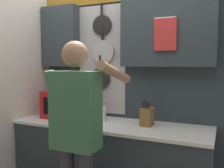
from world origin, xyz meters
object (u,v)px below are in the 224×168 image
at_px(microwave, 68,104).
at_px(person, 77,126).
at_px(utensil_crock, 101,113).
at_px(knife_block, 147,116).

height_order(microwave, person, person).
bearing_deg(utensil_crock, microwave, -179.83).
height_order(microwave, knife_block, microwave).
relative_size(microwave, utensil_crock, 1.49).
xyz_separation_m(utensil_crock, person, (0.14, -0.73, 0.03)).
bearing_deg(utensil_crock, knife_block, -0.06).
bearing_deg(knife_block, microwave, -179.95).
bearing_deg(microwave, knife_block, 0.05).
xyz_separation_m(microwave, knife_block, (0.97, 0.00, -0.06)).
distance_m(knife_block, person, 0.82).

